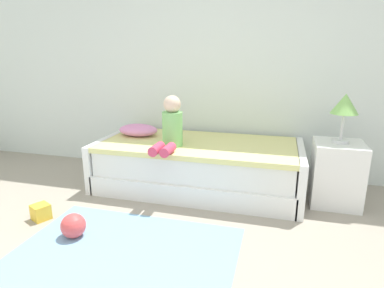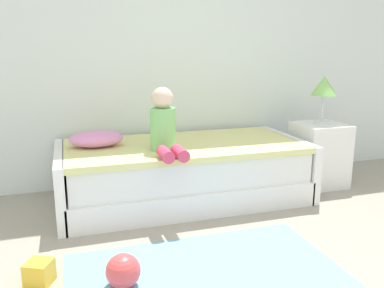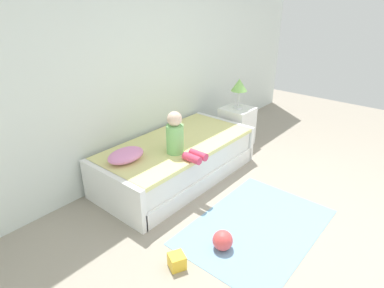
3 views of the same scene
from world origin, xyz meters
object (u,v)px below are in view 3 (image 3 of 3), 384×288
Objects in this scene: table_lamp at (239,86)px; child_figure at (178,137)px; bed at (177,160)px; nightstand at (237,127)px; toy_block at (177,261)px; toy_ball at (223,240)px; pillow at (126,155)px.

child_figure is at bearing -172.58° from table_lamp.
bed is 1.35m from nightstand.
table_lamp is 3.34× the size of toy_block.
nightstand reaches higher than toy_block.
toy_ball is (-0.70, -1.21, -0.15)m from bed.
child_figure is 3.79× the size of toy_block.
toy_ball is (-2.05, -1.19, -0.84)m from table_lamp.
pillow is at bearing 146.64° from child_figure.
bed is at bearing 178.98° from table_lamp.
table_lamp reaches higher than bed.
toy_ball is 0.48m from toy_block.
toy_block is (-0.92, -0.81, -0.64)m from child_figure.
table_lamp reaches higher than nightstand.
toy_block is (-0.45, 0.17, -0.03)m from toy_ball.
nightstand is at bearing 30.09° from toy_ball.
bed is 1.41m from toy_ball.
child_figure reaches higher than toy_ball.
child_figure is 1.16× the size of pillow.
nightstand is 2.38m from toy_ball.
toy_ball is 1.43× the size of toy_block.
table_lamp is 1.02× the size of pillow.
toy_block is at bearing -137.75° from bed.
toy_block is (-2.49, -1.01, -0.23)m from nightstand.
nightstand is 2.09m from pillow.
pillow is at bearing 176.57° from nightstand.
nightstand is at bearing -1.02° from bed.
table_lamp is at bearing -1.02° from bed.
table_lamp reaches higher than child_figure.
bed is 0.56m from child_figure.
bed is 4.14× the size of child_figure.
nightstand is 1.63m from child_figure.
table_lamp reaches higher than toy_block.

